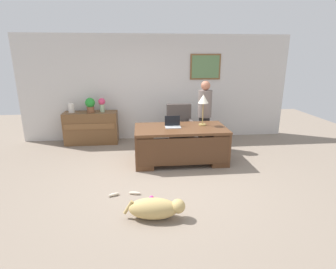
# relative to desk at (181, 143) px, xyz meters

# --- Properties ---
(ground_plane) EXTENTS (12.00, 12.00, 0.00)m
(ground_plane) POSITION_rel_desk_xyz_m (-0.37, -0.76, -0.41)
(ground_plane) COLOR gray
(back_wall) EXTENTS (7.00, 0.16, 2.70)m
(back_wall) POSITION_rel_desk_xyz_m (-0.36, 1.84, 0.95)
(back_wall) COLOR silver
(back_wall) RESTS_ON ground_plane
(desk) EXTENTS (1.89, 0.99, 0.75)m
(desk) POSITION_rel_desk_xyz_m (0.00, 0.00, 0.00)
(desk) COLOR brown
(desk) RESTS_ON ground_plane
(credenza) EXTENTS (1.32, 0.50, 0.81)m
(credenza) POSITION_rel_desk_xyz_m (-2.08, 1.49, -0.00)
(credenza) COLOR brown
(credenza) RESTS_ON ground_plane
(armchair) EXTENTS (0.60, 0.59, 1.04)m
(armchair) POSITION_rel_desk_xyz_m (0.12, 0.99, 0.06)
(armchair) COLOR #564C47
(armchair) RESTS_ON ground_plane
(person_standing) EXTENTS (0.32, 0.32, 1.62)m
(person_standing) POSITION_rel_desk_xyz_m (0.69, 0.82, 0.42)
(person_standing) COLOR #262323
(person_standing) RESTS_ON ground_plane
(dog_lying) EXTENTS (0.86, 0.38, 0.30)m
(dog_lying) POSITION_rel_desk_xyz_m (-0.65, -2.01, -0.25)
(dog_lying) COLOR tan
(dog_lying) RESTS_ON ground_plane
(laptop) EXTENTS (0.32, 0.22, 0.22)m
(laptop) POSITION_rel_desk_xyz_m (-0.16, 0.09, 0.39)
(laptop) COLOR #B2B5BA
(laptop) RESTS_ON desk
(desk_lamp) EXTENTS (0.22, 0.22, 0.66)m
(desk_lamp) POSITION_rel_desk_xyz_m (0.49, 0.17, 0.86)
(desk_lamp) COLOR #9E8447
(desk_lamp) RESTS_ON desk
(vase_with_flowers) EXTENTS (0.17, 0.17, 0.35)m
(vase_with_flowers) POSITION_rel_desk_xyz_m (-1.77, 1.49, 0.61)
(vase_with_flowers) COLOR #9EBC94
(vase_with_flowers) RESTS_ON credenza
(vase_empty) EXTENTS (0.15, 0.15, 0.24)m
(vase_empty) POSITION_rel_desk_xyz_m (-2.53, 1.49, 0.52)
(vase_empty) COLOR silver
(vase_empty) RESTS_ON credenza
(potted_plant) EXTENTS (0.24, 0.24, 0.36)m
(potted_plant) POSITION_rel_desk_xyz_m (-2.06, 1.49, 0.60)
(potted_plant) COLOR brown
(potted_plant) RESTS_ON credenza
(dog_toy_ball) EXTENTS (0.08, 0.08, 0.08)m
(dog_toy_ball) POSITION_rel_desk_xyz_m (-0.69, -1.53, -0.37)
(dog_toy_ball) COLOR #D8338C
(dog_toy_ball) RESTS_ON ground_plane
(dog_toy_bone) EXTENTS (0.21, 0.10, 0.05)m
(dog_toy_bone) POSITION_rel_desk_xyz_m (-0.95, -1.32, -0.38)
(dog_toy_bone) COLOR beige
(dog_toy_bone) RESTS_ON ground_plane
(dog_toy_plush) EXTENTS (0.19, 0.12, 0.05)m
(dog_toy_plush) POSITION_rel_desk_xyz_m (-1.29, -1.33, -0.38)
(dog_toy_plush) COLOR beige
(dog_toy_plush) RESTS_ON ground_plane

